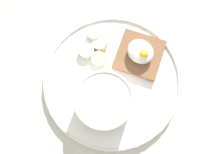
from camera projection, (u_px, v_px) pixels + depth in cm
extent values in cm
cube|color=beige|center=(112.00, 82.00, 49.41)|extent=(120.00, 120.00, 2.00)
cylinder|color=white|center=(112.00, 80.00, 47.97)|extent=(30.06, 30.06, 1.00)
torus|color=white|center=(112.00, 79.00, 47.20)|extent=(29.86, 29.86, 0.60)
cylinder|color=white|center=(104.00, 102.00, 43.39)|extent=(11.27, 11.27, 5.50)
torus|color=white|center=(104.00, 100.00, 40.74)|extent=(11.47, 11.47, 0.60)
cylinder|color=#B36C7A|center=(104.00, 102.00, 43.59)|extent=(9.87, 9.87, 4.68)
ellipsoid|color=#B36C7A|center=(104.00, 100.00, 41.53)|extent=(9.38, 9.38, 1.20)
ellipsoid|color=tan|center=(106.00, 117.00, 40.41)|extent=(1.57, 1.33, 0.57)
ellipsoid|color=tan|center=(100.00, 90.00, 41.83)|extent=(1.34, 1.44, 0.52)
ellipsoid|color=#A78852|center=(115.00, 95.00, 41.40)|extent=(2.07, 1.64, 0.78)
cube|color=brown|center=(141.00, 55.00, 47.76)|extent=(13.24, 13.24, 0.30)
cube|color=#A9734D|center=(141.00, 56.00, 48.28)|extent=(12.98, 12.98, 1.27)
ellipsoid|color=white|center=(142.00, 53.00, 46.42)|extent=(5.89, 5.28, 2.58)
sphere|color=yellow|center=(144.00, 54.00, 45.60)|extent=(2.19, 2.19, 2.19)
cylinder|color=#F0EAC4|center=(100.00, 43.00, 48.93)|extent=(5.01, 5.00, 1.89)
cylinder|color=#BBB699|center=(100.00, 42.00, 48.29)|extent=(0.89, 0.89, 0.22)
cylinder|color=#F1ECBB|center=(95.00, 34.00, 49.59)|extent=(3.88, 3.74, 1.82)
cylinder|color=#BCB892|center=(95.00, 32.00, 48.94)|extent=(0.68, 0.67, 0.21)
cylinder|color=beige|center=(87.00, 50.00, 48.60)|extent=(4.65, 4.67, 1.42)
cylinder|color=#B5B293|center=(87.00, 49.00, 47.98)|extent=(0.83, 0.84, 0.15)
cylinder|color=beige|center=(99.00, 59.00, 48.08)|extent=(4.30, 4.38, 1.58)
cylinder|color=tan|center=(99.00, 58.00, 47.58)|extent=(0.77, 0.78, 0.22)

